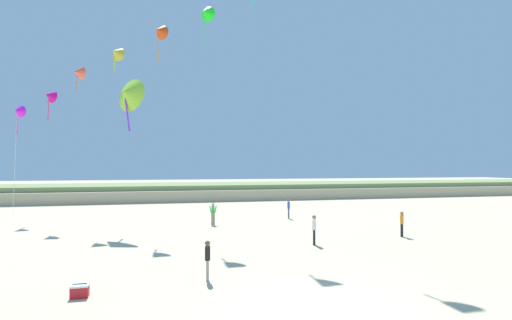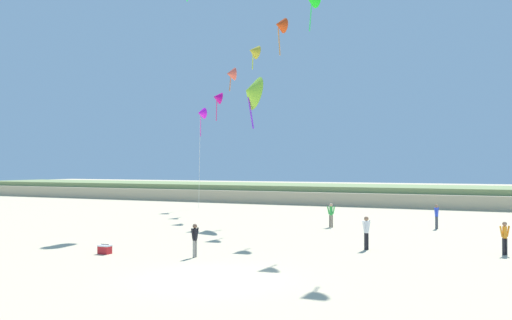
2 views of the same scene
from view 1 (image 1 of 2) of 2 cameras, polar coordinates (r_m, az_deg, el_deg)
name	(u,v)px [view 1 (image 1 of 2)]	position (r m, az deg, el deg)	size (l,w,h in m)	color
ground_plane	(319,308)	(13.28, 9.00, -20.19)	(240.00, 240.00, 0.00)	beige
dune_ridge	(194,191)	(55.63, -8.87, -4.39)	(120.00, 13.31, 1.97)	#BFAE8B
person_near_left	(402,222)	(26.68, 20.11, -8.34)	(0.49, 0.38, 1.57)	black
person_near_right	(289,207)	(33.71, 4.69, -6.77)	(0.29, 0.55, 1.62)	#474C56
person_mid_center	(213,212)	(30.16, -6.16, -7.43)	(0.57, 0.22, 1.64)	#726656
person_far_left	(314,228)	(22.78, 8.31, -9.54)	(0.34, 0.55, 1.66)	black
person_far_right	(208,257)	(15.88, -6.94, -13.64)	(0.21, 0.54, 1.53)	gray
kite_banner_string	(181,21)	(30.89, -10.68, 18.97)	(29.47, 23.64, 20.97)	#DA19E7
large_kite_mid_trail	(128,93)	(30.47, -17.88, 9.04)	(2.74, 2.69, 4.01)	#99DB32
beach_cooler	(80,291)	(15.23, -23.88, -16.74)	(0.58, 0.41, 0.46)	red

